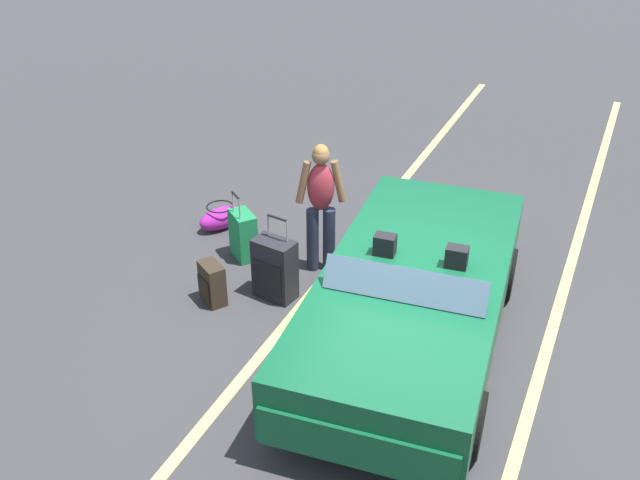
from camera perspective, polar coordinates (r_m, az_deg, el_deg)
name	(u,v)px	position (r m, az deg, el deg)	size (l,w,h in m)	color
ground_plane	(409,345)	(7.80, 7.07, -8.21)	(80.00, 80.00, 0.00)	#333335
lot_line_near	(295,313)	(8.19, -2.01, -5.83)	(18.00, 0.12, 0.01)	#EAE066
lot_line_mid	(538,380)	(7.63, 16.84, -10.52)	(18.00, 0.12, 0.01)	#EAE066
convertible_car	(408,310)	(7.28, 6.99, -5.55)	(4.28, 2.14, 1.24)	#0F4C2D
suitcase_large_black	(275,269)	(8.29, -3.60, -2.31)	(0.36, 0.52, 1.01)	black
suitcase_medium_bright	(243,235)	(9.11, -6.07, 0.38)	(0.44, 0.46, 0.90)	#19723F
suitcase_small_carryon	(212,284)	(8.33, -8.53, -3.43)	(0.35, 0.39, 0.50)	#2D2319
duffel_bag	(221,218)	(9.88, -7.85, 1.76)	(0.71, 0.56, 0.34)	#991E8C
traveler_person	(321,201)	(8.52, 0.07, 3.07)	(0.37, 0.57, 1.65)	#1E2338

